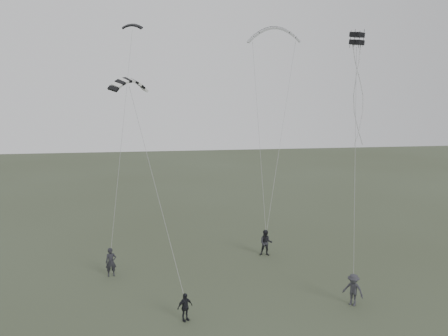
{
  "coord_description": "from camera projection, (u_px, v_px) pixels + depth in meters",
  "views": [
    {
      "loc": [
        -3.58,
        -23.5,
        12.09
      ],
      "look_at": [
        0.72,
        5.36,
        7.12
      ],
      "focal_mm": 35.0,
      "sensor_mm": 36.0,
      "label": 1
    }
  ],
  "objects": [
    {
      "name": "ground",
      "position": [
        225.0,
        304.0,
        25.46
      ],
      "size": [
        140.0,
        140.0,
        0.0
      ],
      "primitive_type": "plane",
      "color": "#3B422C",
      "rests_on": "ground"
    },
    {
      "name": "flyer_left",
      "position": [
        111.0,
        262.0,
        29.18
      ],
      "size": [
        0.76,
        0.56,
        1.94
      ],
      "primitive_type": "imported",
      "rotation": [
        0.0,
        0.0,
        0.13
      ],
      "color": "black",
      "rests_on": "ground"
    },
    {
      "name": "flyer_right",
      "position": [
        266.0,
        243.0,
        32.9
      ],
      "size": [
        1.12,
        0.96,
        1.98
      ],
      "primitive_type": "imported",
      "rotation": [
        0.0,
        0.0,
        -0.25
      ],
      "color": "black",
      "rests_on": "ground"
    },
    {
      "name": "flyer_center",
      "position": [
        185.0,
        307.0,
        23.43
      ],
      "size": [
        0.98,
        0.76,
        1.55
      ],
      "primitive_type": "imported",
      "rotation": [
        0.0,
        0.0,
        0.48
      ],
      "color": "black",
      "rests_on": "ground"
    },
    {
      "name": "flyer_far",
      "position": [
        353.0,
        290.0,
        25.13
      ],
      "size": [
        1.34,
        1.37,
        1.89
      ],
      "primitive_type": "imported",
      "rotation": [
        0.0,
        0.0,
        -0.83
      ],
      "color": "#2E2E34",
      "rests_on": "ground"
    },
    {
      "name": "kite_dark_small",
      "position": [
        132.0,
        25.0,
        34.06
      ],
      "size": [
        1.63,
        0.82,
        0.66
      ],
      "primitive_type": null,
      "rotation": [
        0.41,
        0.0,
        -0.12
      ],
      "color": "black",
      "rests_on": "flyer_left"
    },
    {
      "name": "kite_pale_large",
      "position": [
        274.0,
        28.0,
        36.66
      ],
      "size": [
        4.71,
        2.24,
        1.99
      ],
      "primitive_type": null,
      "rotation": [
        0.21,
        0.0,
        -0.2
      ],
      "color": "#ADAFB2",
      "rests_on": "flyer_right"
    },
    {
      "name": "kite_striped",
      "position": [
        129.0,
        80.0,
        27.49
      ],
      "size": [
        2.71,
        2.6,
        1.27
      ],
      "primitive_type": null,
      "rotation": [
        0.35,
        0.0,
        0.74
      ],
      "color": "black",
      "rests_on": "flyer_center"
    },
    {
      "name": "kite_box",
      "position": [
        357.0,
        39.0,
        26.25
      ],
      "size": [
        0.96,
        0.98,
        0.79
      ],
      "primitive_type": null,
      "rotation": [
        0.1,
        0.0,
        0.59
      ],
      "color": "black",
      "rests_on": "flyer_far"
    }
  ]
}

